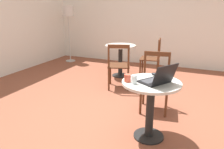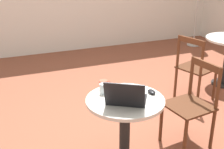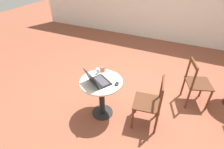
# 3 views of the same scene
# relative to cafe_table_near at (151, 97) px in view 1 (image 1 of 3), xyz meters

# --- Properties ---
(ground_plane) EXTENTS (16.00, 16.00, 0.00)m
(ground_plane) POSITION_rel_cafe_table_near_xyz_m (0.38, 0.55, -0.54)
(ground_plane) COLOR brown
(wall_side) EXTENTS (0.06, 9.40, 2.70)m
(wall_side) POSITION_rel_cafe_table_near_xyz_m (3.61, 0.55, 0.81)
(wall_side) COLOR white
(wall_side) RESTS_ON ground_plane
(cafe_table_near) EXTENTS (0.69, 0.69, 0.73)m
(cafe_table_near) POSITION_rel_cafe_table_near_xyz_m (0.00, 0.00, 0.00)
(cafe_table_near) COLOR black
(cafe_table_near) RESTS_ON ground_plane
(cafe_table_mid) EXTENTS (0.69, 0.69, 0.73)m
(cafe_table_mid) POSITION_rel_cafe_table_near_xyz_m (2.21, 1.25, 0.00)
(cafe_table_mid) COLOR black
(cafe_table_mid) RESTS_ON ground_plane
(chair_near_right) EXTENTS (0.48, 0.48, 0.90)m
(chair_near_right) POSITION_rel_cafe_table_near_xyz_m (0.80, 0.12, -0.08)
(chair_near_right) COLOR #562D19
(chair_near_right) RESTS_ON ground_plane
(chair_mid_front) EXTENTS (0.48, 0.48, 0.90)m
(chair_mid_front) POSITION_rel_cafe_table_near_xyz_m (2.31, 0.54, -0.08)
(chair_mid_front) COLOR #562D19
(chair_mid_front) RESTS_ON ground_plane
(chair_mid_left) EXTENTS (0.54, 0.54, 0.90)m
(chair_mid_left) POSITION_rel_cafe_table_near_xyz_m (1.44, 0.98, -0.08)
(chair_mid_left) COLOR #562D19
(chair_mid_left) RESTS_ON ground_plane
(floor_lamp) EXTENTS (0.31, 0.31, 1.59)m
(floor_lamp) POSITION_rel_cafe_table_near_xyz_m (2.97, 3.15, 0.82)
(floor_lamp) COLOR #B7B7B7
(floor_lamp) RESTS_ON ground_plane
(laptop) EXTENTS (0.45, 0.45, 0.24)m
(laptop) POSITION_rel_cafe_table_near_xyz_m (-0.02, -0.07, 0.25)
(laptop) COLOR black
(laptop) RESTS_ON cafe_table_near
(mouse) EXTENTS (0.06, 0.10, 0.03)m
(mouse) POSITION_rel_cafe_table_near_xyz_m (0.27, 0.02, 0.21)
(mouse) COLOR black
(mouse) RESTS_ON cafe_table_near
(mug) EXTENTS (0.12, 0.08, 0.09)m
(mug) POSITION_rel_cafe_table_near_xyz_m (-0.11, 0.26, 0.24)
(mug) COLOR #C64C38
(mug) RESTS_ON cafe_table_near
(drinking_glass) EXTENTS (0.06, 0.06, 0.10)m
(drinking_glass) POSITION_rel_cafe_table_near_xyz_m (-0.15, 0.17, 0.25)
(drinking_glass) COLOR silver
(drinking_glass) RESTS_ON cafe_table_near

